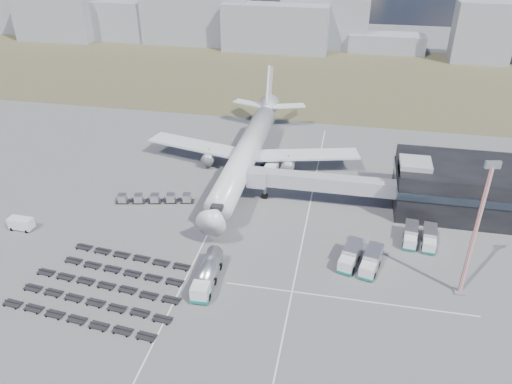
# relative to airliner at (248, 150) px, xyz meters

# --- Properties ---
(ground) EXTENTS (420.00, 420.00, 0.00)m
(ground) POSITION_rel_airliner_xyz_m (0.00, -32.38, -5.29)
(ground) COLOR #565659
(ground) RESTS_ON ground
(grass_strip) EXTENTS (420.00, 90.00, 0.01)m
(grass_strip) POSITION_rel_airliner_xyz_m (0.00, 77.62, -5.29)
(grass_strip) COLOR #453E29
(grass_strip) RESTS_ON ground
(lane_markings) EXTENTS (47.12, 110.00, 0.01)m
(lane_markings) POSITION_rel_airliner_xyz_m (9.77, -29.38, -5.29)
(lane_markings) COLOR silver
(lane_markings) RESTS_ON ground
(terminal) EXTENTS (30.40, 16.40, 11.00)m
(terminal) POSITION_rel_airliner_xyz_m (47.77, -8.41, -0.04)
(terminal) COLOR black
(terminal) RESTS_ON ground
(jet_bridge) EXTENTS (30.30, 3.80, 7.05)m
(jet_bridge) POSITION_rel_airliner_xyz_m (15.90, -11.95, -0.24)
(jet_bridge) COLOR #939399
(jet_bridge) RESTS_ON ground
(airliner) EXTENTS (51.59, 64.53, 17.62)m
(airliner) POSITION_rel_airliner_xyz_m (0.00, 0.00, 0.00)
(airliner) COLOR silver
(airliner) RESTS_ON ground
(skyline) EXTENTS (290.53, 24.21, 22.96)m
(skyline) POSITION_rel_airliner_xyz_m (-19.19, 116.04, 4.75)
(skyline) COLOR gray
(skyline) RESTS_ON ground
(fuel_tanker) EXTENTS (3.19, 11.42, 3.67)m
(fuel_tanker) POSITION_rel_airliner_xyz_m (1.94, -40.91, -3.46)
(fuel_tanker) COLOR silver
(fuel_tanker) RESTS_ON ground
(pushback_tug) EXTENTS (3.10, 1.87, 1.38)m
(pushback_tug) POSITION_rel_airliner_xyz_m (-3.28, -24.38, -4.60)
(pushback_tug) COLOR silver
(pushback_tug) RESTS_ON ground
(utility_van) EXTENTS (4.71, 2.27, 2.45)m
(utility_van) POSITION_rel_airliner_xyz_m (-37.67, -32.73, -4.07)
(utility_van) COLOR silver
(utility_van) RESTS_ON ground
(catering_truck) EXTENTS (3.31, 6.80, 3.02)m
(catering_truck) POSITION_rel_airliner_xyz_m (5.86, -2.88, -3.75)
(catering_truck) COLOR silver
(catering_truck) RESTS_ON ground
(service_trucks_near) EXTENTS (7.85, 8.76, 3.02)m
(service_trucks_near) POSITION_rel_airliner_xyz_m (26.65, -31.46, -3.65)
(service_trucks_near) COLOR silver
(service_trucks_near) RESTS_ON ground
(service_trucks_far) EXTENTS (6.37, 7.37, 2.74)m
(service_trucks_far) POSITION_rel_airliner_xyz_m (37.26, -22.45, -3.80)
(service_trucks_far) COLOR silver
(service_trucks_far) RESTS_ON ground
(uld_row) EXTENTS (16.28, 5.01, 1.79)m
(uld_row) POSITION_rel_airliner_xyz_m (-16.08, -18.30, -4.22)
(uld_row) COLOR black
(uld_row) RESTS_ON ground
(baggage_dollies) EXTENTS (28.07, 20.36, 0.70)m
(baggage_dollies) POSITION_rel_airliner_xyz_m (-14.11, -45.57, -4.94)
(baggage_dollies) COLOR black
(baggage_dollies) RESTS_ON ground
(floodlight_mast) EXTENTS (2.26, 1.83, 23.66)m
(floodlight_mast) POSITION_rel_airliner_xyz_m (42.62, -35.14, 6.57)
(floodlight_mast) COLOR red
(floodlight_mast) RESTS_ON ground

